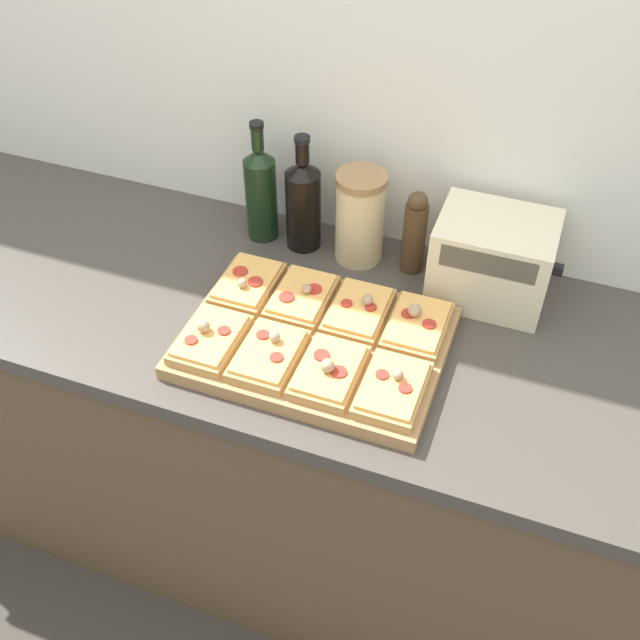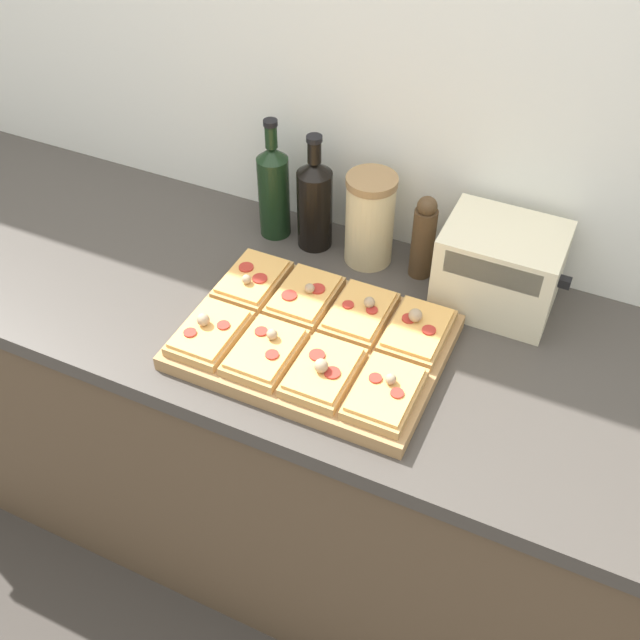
% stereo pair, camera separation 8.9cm
% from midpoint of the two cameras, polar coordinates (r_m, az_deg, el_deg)
% --- Properties ---
extents(ground_plane, '(12.00, 12.00, 0.00)m').
position_cam_midpoint_polar(ground_plane, '(2.19, -5.25, -22.93)').
color(ground_plane, '#3D3833').
extents(wall_back, '(6.00, 0.06, 2.50)m').
position_cam_midpoint_polar(wall_back, '(1.68, 1.75, 16.84)').
color(wall_back, silver).
rests_on(wall_back, ground_plane).
extents(kitchen_counter, '(2.63, 0.67, 0.91)m').
position_cam_midpoint_polar(kitchen_counter, '(1.94, -2.21, -9.43)').
color(kitchen_counter, brown).
rests_on(kitchen_counter, ground_plane).
extents(cutting_board, '(0.52, 0.38, 0.03)m').
position_cam_midpoint_polar(cutting_board, '(1.52, -2.07, -1.77)').
color(cutting_board, '#A37A4C').
rests_on(cutting_board, kitchen_counter).
extents(pizza_slice_back_left, '(0.12, 0.17, 0.05)m').
position_cam_midpoint_polar(pizza_slice_back_left, '(1.62, -7.12, 2.76)').
color(pizza_slice_back_left, tan).
rests_on(pizza_slice_back_left, cutting_board).
extents(pizza_slice_back_midleft, '(0.12, 0.17, 0.05)m').
position_cam_midpoint_polar(pizza_slice_back_midleft, '(1.58, -3.00, 1.75)').
color(pizza_slice_back_midleft, tan).
rests_on(pizza_slice_back_midleft, cutting_board).
extents(pizza_slice_back_midright, '(0.12, 0.17, 0.05)m').
position_cam_midpoint_polar(pizza_slice_back_midright, '(1.55, 1.33, 0.68)').
color(pizza_slice_back_midright, tan).
rests_on(pizza_slice_back_midright, cutting_board).
extents(pizza_slice_back_right, '(0.12, 0.17, 0.06)m').
position_cam_midpoint_polar(pizza_slice_back_right, '(1.52, 5.78, -0.42)').
color(pizza_slice_back_right, tan).
rests_on(pizza_slice_back_right, cutting_board).
extents(pizza_slice_front_left, '(0.12, 0.17, 0.05)m').
position_cam_midpoint_polar(pizza_slice_front_left, '(1.51, -10.06, -1.42)').
color(pizza_slice_front_left, tan).
rests_on(pizza_slice_front_left, cutting_board).
extents(pizza_slice_front_midleft, '(0.12, 0.17, 0.05)m').
position_cam_midpoint_polar(pizza_slice_front_midleft, '(1.46, -5.68, -2.65)').
color(pizza_slice_front_midleft, tan).
rests_on(pizza_slice_front_midleft, cutting_board).
extents(pizza_slice_front_midright, '(0.12, 0.17, 0.06)m').
position_cam_midpoint_polar(pizza_slice_front_midright, '(1.43, -1.09, -3.94)').
color(pizza_slice_front_midright, tan).
rests_on(pizza_slice_front_midright, cutting_board).
extents(pizza_slice_front_right, '(0.12, 0.17, 0.05)m').
position_cam_midpoint_polar(pizza_slice_front_right, '(1.40, 3.75, -5.25)').
color(pizza_slice_front_right, tan).
rests_on(pizza_slice_front_right, cutting_board).
extents(olive_oil_bottle, '(0.07, 0.07, 0.30)m').
position_cam_midpoint_polar(olive_oil_bottle, '(1.76, -6.00, 9.68)').
color(olive_oil_bottle, black).
rests_on(olive_oil_bottle, kitchen_counter).
extents(wine_bottle, '(0.08, 0.08, 0.29)m').
position_cam_midpoint_polar(wine_bottle, '(1.73, -2.78, 8.89)').
color(wine_bottle, black).
rests_on(wine_bottle, kitchen_counter).
extents(grain_jar_tall, '(0.11, 0.11, 0.22)m').
position_cam_midpoint_polar(grain_jar_tall, '(1.69, 1.54, 7.80)').
color(grain_jar_tall, beige).
rests_on(grain_jar_tall, kitchen_counter).
extents(pepper_mill, '(0.05, 0.05, 0.21)m').
position_cam_midpoint_polar(pepper_mill, '(1.67, 5.70, 6.61)').
color(pepper_mill, '#47331E').
rests_on(pepper_mill, kitchen_counter).
extents(toaster_oven, '(0.27, 0.19, 0.19)m').
position_cam_midpoint_polar(toaster_oven, '(1.63, 11.47, 4.53)').
color(toaster_oven, beige).
rests_on(toaster_oven, kitchen_counter).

